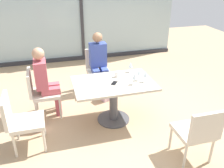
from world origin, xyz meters
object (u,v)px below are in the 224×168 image
Objects in this scene: coffee_cup at (117,74)px; person_near_window at (99,60)px; chair_side_end at (20,119)px; person_far_left at (45,79)px; dining_table_main at (114,92)px; handbag_1 at (34,123)px; wine_glass_3 at (139,73)px; chair_near_window at (98,67)px; wine_glass_0 at (135,77)px; wine_glass_1 at (145,74)px; wine_glass_2 at (131,65)px; chair_far_left at (40,90)px; handbag_2 at (108,92)px; cell_phone_on_table at (114,83)px; handbag_0 at (108,93)px; chair_front_right at (198,131)px.

person_near_window is at bearing 97.03° from coffee_cup.
person_far_left is at bearing 63.99° from chair_side_end.
handbag_1 is (-1.33, 0.06, -0.41)m from dining_table_main.
wine_glass_3 reaches higher than coffee_cup.
wine_glass_3 reaches higher than chair_near_window.
wine_glass_1 is at bearing 10.33° from wine_glass_0.
dining_table_main is at bearing -140.85° from wine_glass_2.
dining_table_main is 1.51× the size of chair_side_end.
chair_far_left is 1.36m from person_near_window.
chair_far_left is 2.90× the size of handbag_2.
chair_near_window is 4.70× the size of wine_glass_0.
coffee_cup is (1.30, -0.30, 0.28)m from chair_far_left.
coffee_cup is at bearing -83.70° from chair_near_window.
chair_side_end is 9.67× the size of coffee_cup.
dining_table_main is at bearing -85.56° from handbag_2.
wine_glass_2 is 0.56m from cell_phone_on_table.
person_near_window is at bearing 44.73° from chair_side_end.
chair_far_left is 1.36m from coffee_cup.
coffee_cup is 0.30× the size of handbag_0.
cell_phone_on_table is (-0.40, -0.37, -0.13)m from wine_glass_2.
handbag_0 and handbag_2 have the same top height.
chair_side_end is at bearing -170.56° from handbag_0.
handbag_1 is (-1.73, -0.27, -0.72)m from wine_glass_2.
wine_glass_3 is at bearing 8.82° from chair_side_end.
wine_glass_0 is 0.17m from wine_glass_3.
chair_near_window is 0.69× the size of person_near_window.
chair_near_window is at bearing 90.00° from person_near_window.
handbag_0 is 1.00× the size of handbag_2.
chair_front_right is at bearing -73.04° from wine_glass_3.
wine_glass_1 is 1.00× the size of wine_glass_3.
person_near_window reaches higher than chair_front_right.
coffee_cup reaches higher than handbag_0.
chair_near_window is 1.47m from wine_glass_0.
chair_side_end is at bearing 158.03° from chair_front_right.
chair_side_end is at bearing -116.01° from person_far_left.
wine_glass_3 is (-0.37, 1.21, 0.37)m from chair_front_right.
wine_glass_1 is (1.98, 0.21, 0.37)m from chair_side_end.
handbag_0 is (-0.41, 0.84, -0.72)m from wine_glass_1.
chair_near_window reaches higher than coffee_cup.
wine_glass_1 reaches higher than cell_phone_on_table.
cell_phone_on_table is 0.48× the size of handbag_0.
chair_side_end is (-2.27, 0.92, 0.00)m from chair_front_right.
wine_glass_2 reaches higher than dining_table_main.
handbag_0 is at bearing 103.64° from wine_glass_0.
cell_phone_on_table is (-0.12, -0.23, -0.04)m from coffee_cup.
handbag_2 is at bearing 101.67° from wine_glass_0.
chair_front_right is at bearing -65.69° from wine_glass_0.
chair_side_end is 2.02m from wine_glass_1.
wine_glass_2 reaches higher than handbag_2.
dining_table_main is 1.24m from chair_near_window.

